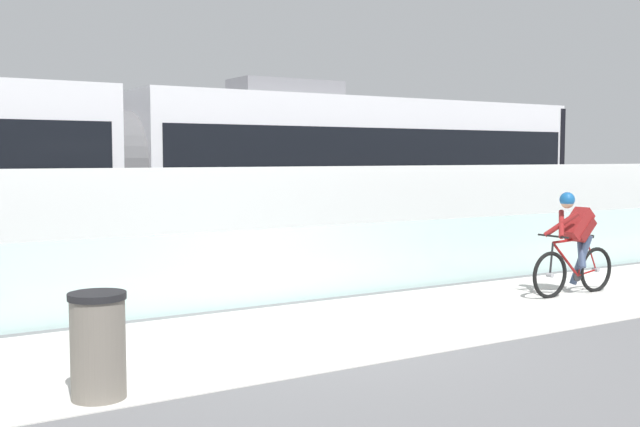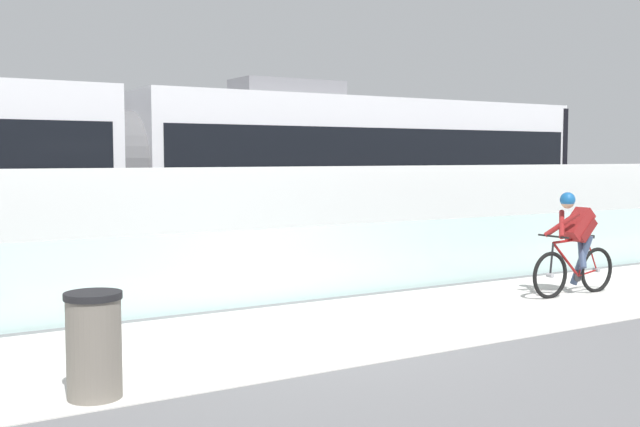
% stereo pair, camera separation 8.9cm
% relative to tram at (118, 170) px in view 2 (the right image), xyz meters
% --- Properties ---
extents(ground_plane, '(200.00, 200.00, 0.00)m').
position_rel_tram_xyz_m(ground_plane, '(0.36, -6.85, -1.89)').
color(ground_plane, slate).
extents(bike_path_deck, '(32.00, 3.20, 0.01)m').
position_rel_tram_xyz_m(bike_path_deck, '(0.36, -6.85, -1.89)').
color(bike_path_deck, silver).
rests_on(bike_path_deck, ground).
extents(glass_parapet, '(32.00, 0.05, 1.10)m').
position_rel_tram_xyz_m(glass_parapet, '(0.36, -5.00, -1.34)').
color(glass_parapet, silver).
rests_on(glass_parapet, ground).
extents(concrete_barrier_wall, '(32.00, 0.36, 1.97)m').
position_rel_tram_xyz_m(concrete_barrier_wall, '(0.36, -3.20, -0.91)').
color(concrete_barrier_wall, white).
rests_on(concrete_barrier_wall, ground).
extents(tram_rail_near, '(32.00, 0.08, 0.01)m').
position_rel_tram_xyz_m(tram_rail_near, '(0.36, -0.72, -1.89)').
color(tram_rail_near, '#595654').
rests_on(tram_rail_near, ground).
extents(tram_rail_far, '(32.00, 0.08, 0.01)m').
position_rel_tram_xyz_m(tram_rail_far, '(0.36, 0.72, -1.89)').
color(tram_rail_far, '#595654').
rests_on(tram_rail_far, ground).
extents(tram, '(22.56, 2.54, 3.81)m').
position_rel_tram_xyz_m(tram, '(0.00, 0.00, 0.00)').
color(tram, silver).
rests_on(tram, ground).
extents(cyclist_on_bike, '(1.77, 0.58, 1.61)m').
position_rel_tram_xyz_m(cyclist_on_bike, '(5.06, -6.85, -1.11)').
color(cyclist_on_bike, black).
rests_on(cyclist_on_bike, ground).
extents(trash_bin, '(0.51, 0.51, 0.96)m').
position_rel_tram_xyz_m(trash_bin, '(-2.65, -8.10, -1.41)').
color(trash_bin, slate).
rests_on(trash_bin, ground).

